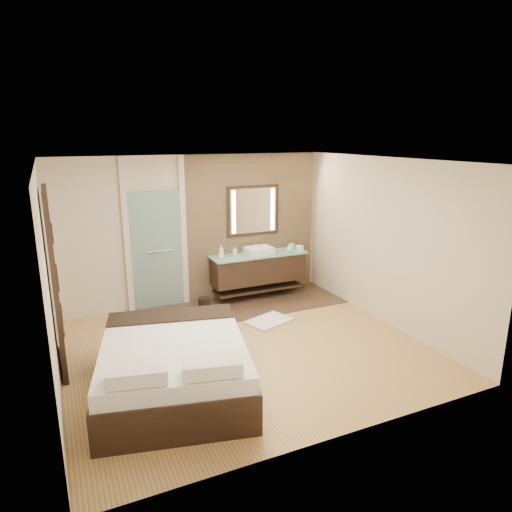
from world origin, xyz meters
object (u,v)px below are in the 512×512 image
mirror_unit (253,211)px  waste_bin (204,304)px  vanity (258,268)px  bed (174,366)px

mirror_unit → waste_bin: size_ratio=4.18×
vanity → bed: vanity is taller
bed → waste_bin: 2.63m
bed → waste_bin: bearing=76.7°
vanity → bed: 3.51m
mirror_unit → bed: mirror_unit is taller
waste_bin → mirror_unit: bearing=23.0°
mirror_unit → bed: bearing=-129.2°
vanity → mirror_unit: bearing=90.0°
mirror_unit → bed: (-2.33, -2.86, -1.31)m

